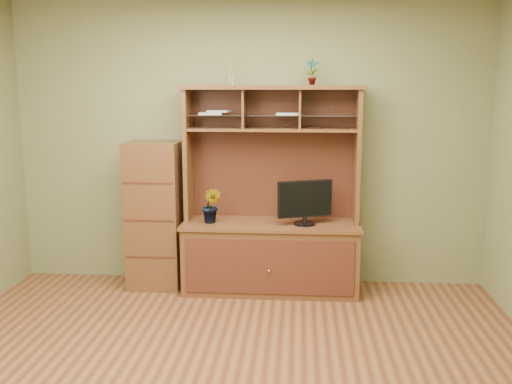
# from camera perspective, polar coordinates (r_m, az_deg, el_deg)

# --- Properties ---
(room) EXTENTS (4.54, 4.04, 2.74)m
(room) POSITION_cam_1_polar(r_m,az_deg,el_deg) (3.49, -3.54, 1.67)
(room) COLOR #522A17
(room) RESTS_ON ground
(media_hutch) EXTENTS (1.66, 0.61, 1.90)m
(media_hutch) POSITION_cam_1_polar(r_m,az_deg,el_deg) (5.33, 1.51, -4.34)
(media_hutch) COLOR #442213
(media_hutch) RESTS_ON room
(monitor) EXTENTS (0.49, 0.22, 0.40)m
(monitor) POSITION_cam_1_polar(r_m,az_deg,el_deg) (5.16, 4.91, -0.96)
(monitor) COLOR black
(monitor) RESTS_ON media_hutch
(orchid_plant) EXTENTS (0.22, 0.19, 0.33)m
(orchid_plant) POSITION_cam_1_polar(r_m,az_deg,el_deg) (5.23, -4.46, -1.35)
(orchid_plant) COLOR #255A1F
(orchid_plant) RESTS_ON media_hutch
(top_plant) EXTENTS (0.13, 0.09, 0.24)m
(top_plant) POSITION_cam_1_polar(r_m,az_deg,el_deg) (5.22, 5.59, 11.91)
(top_plant) COLOR #2C6F27
(top_plant) RESTS_ON media_hutch
(reed_diffuser) EXTENTS (0.06, 0.06, 0.28)m
(reed_diffuser) POSITION_cam_1_polar(r_m,az_deg,el_deg) (5.26, -2.61, 11.82)
(reed_diffuser) COLOR silver
(reed_diffuser) RESTS_ON media_hutch
(magazines) EXTENTS (0.92, 0.18, 0.04)m
(magazines) POSITION_cam_1_polar(r_m,az_deg,el_deg) (5.26, -1.77, 7.92)
(magazines) COLOR #B3B4B8
(magazines) RESTS_ON media_hutch
(side_cabinet) EXTENTS (0.49, 0.45, 1.38)m
(side_cabinet) POSITION_cam_1_polar(r_m,az_deg,el_deg) (5.48, -10.05, -2.27)
(side_cabinet) COLOR #442213
(side_cabinet) RESTS_ON room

